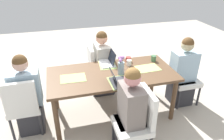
{
  "coord_description": "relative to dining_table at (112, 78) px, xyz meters",
  "views": [
    {
      "loc": [
        0.73,
        2.73,
        2.27
      ],
      "look_at": [
        0.0,
        0.0,
        0.8
      ],
      "focal_mm": 34.31,
      "sensor_mm": 36.0,
      "label": 1
    }
  ],
  "objects": [
    {
      "name": "chair_head_left_right_near",
      "position": [
        -1.29,
        -0.09,
        -0.17
      ],
      "size": [
        0.44,
        0.44,
        0.9
      ],
      "color": "silver",
      "rests_on": "ground_plane"
    },
    {
      "name": "chair_far_left_mid",
      "position": [
        -0.12,
        0.81,
        -0.17
      ],
      "size": [
        0.44,
        0.44,
        0.9
      ],
      "color": "silver",
      "rests_on": "ground_plane"
    },
    {
      "name": "person_near_left_near",
      "position": [
        0.0,
        -0.68,
        -0.14
      ],
      "size": [
        0.36,
        0.4,
        1.19
      ],
      "color": "#2D2D33",
      "rests_on": "ground_plane"
    },
    {
      "name": "placemat_head_right_left_far",
      "position": [
        0.58,
        0.01,
        0.09
      ],
      "size": [
        0.37,
        0.27,
        0.0
      ],
      "primitive_type": "cube",
      "rotation": [
        0.0,
        0.0,
        3.1
      ],
      "color": "#9EBC66",
      "rests_on": "dining_table"
    },
    {
      "name": "person_head_left_right_near",
      "position": [
        -1.23,
        -0.01,
        -0.14
      ],
      "size": [
        0.4,
        0.36,
        1.19
      ],
      "color": "#2D2D33",
      "rests_on": "ground_plane"
    },
    {
      "name": "person_far_left_mid",
      "position": [
        -0.04,
        0.75,
        -0.14
      ],
      "size": [
        0.36,
        0.4,
        1.19
      ],
      "color": "#2D2D33",
      "rests_on": "ground_plane"
    },
    {
      "name": "person_head_right_left_far",
      "position": [
        1.23,
        0.02,
        -0.14
      ],
      "size": [
        0.4,
        0.36,
        1.19
      ],
      "color": "#2D2D33",
      "rests_on": "ground_plane"
    },
    {
      "name": "ground_plane",
      "position": [
        0.0,
        0.0,
        -0.67
      ],
      "size": [
        10.0,
        10.0,
        0.0
      ],
      "primitive_type": "plane",
      "color": "#B2A899"
    },
    {
      "name": "chair_near_left_near",
      "position": [
        0.08,
        -0.74,
        -0.17
      ],
      "size": [
        0.44,
        0.44,
        0.9
      ],
      "color": "silver",
      "rests_on": "ground_plane"
    },
    {
      "name": "laptop_far_left_mid",
      "position": [
        0.01,
        0.32,
        0.13
      ],
      "size": [
        0.22,
        0.32,
        0.21
      ],
      "color": "#38383D",
      "rests_on": "dining_table"
    },
    {
      "name": "placemat_near_left_near",
      "position": [
        0.0,
        -0.3,
        0.09
      ],
      "size": [
        0.29,
        0.38,
        0.0
      ],
      "primitive_type": "cube",
      "rotation": [
        0.0,
        0.0,
        1.49
      ],
      "color": "#9EBC66",
      "rests_on": "dining_table"
    },
    {
      "name": "coffee_mug_near_left",
      "position": [
        -0.78,
        -0.23,
        0.13
      ],
      "size": [
        0.09,
        0.09,
        0.1
      ],
      "primitive_type": "cylinder",
      "color": "#47704C",
      "rests_on": "dining_table"
    },
    {
      "name": "laptop_near_left_near",
      "position": [
        -0.02,
        -0.31,
        0.13
      ],
      "size": [
        0.22,
        0.32,
        0.21
      ],
      "color": "silver",
      "rests_on": "dining_table"
    },
    {
      "name": "chair_head_right_left_far",
      "position": [
        1.29,
        0.1,
        -0.17
      ],
      "size": [
        0.44,
        0.44,
        0.9
      ],
      "color": "silver",
      "rests_on": "ground_plane"
    },
    {
      "name": "placemat_far_left_mid",
      "position": [
        -0.02,
        0.3,
        0.09
      ],
      "size": [
        0.27,
        0.37,
        0.0
      ],
      "primitive_type": "cube",
      "rotation": [
        0.0,
        0.0,
        -1.55
      ],
      "color": "#9EBC66",
      "rests_on": "dining_table"
    },
    {
      "name": "coffee_mug_centre_left",
      "position": [
        -0.33,
        -0.19,
        0.13
      ],
      "size": [
        0.08,
        0.08,
        0.09
      ],
      "primitive_type": "cylinder",
      "color": "white",
      "rests_on": "dining_table"
    },
    {
      "name": "placemat_head_left_right_near",
      "position": [
        -0.58,
        -0.01,
        0.09
      ],
      "size": [
        0.37,
        0.28,
        0.0
      ],
      "primitive_type": "cube",
      "rotation": [
        0.0,
        0.0,
        0.04
      ],
      "color": "#9EBC66",
      "rests_on": "dining_table"
    },
    {
      "name": "coffee_mug_near_right",
      "position": [
        -0.36,
        -0.32,
        0.12
      ],
      "size": [
        0.09,
        0.09,
        0.08
      ],
      "primitive_type": "cylinder",
      "color": "#AD3D38",
      "rests_on": "dining_table"
    },
    {
      "name": "dining_table",
      "position": [
        0.0,
        0.0,
        0.0
      ],
      "size": [
        1.9,
        0.91,
        0.75
      ],
      "color": "brown",
      "rests_on": "ground_plane"
    },
    {
      "name": "flower_vase",
      "position": [
        -0.12,
        0.06,
        0.23
      ],
      "size": [
        0.1,
        0.12,
        0.3
      ],
      "color": "#8EA8B7",
      "rests_on": "dining_table"
    }
  ]
}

